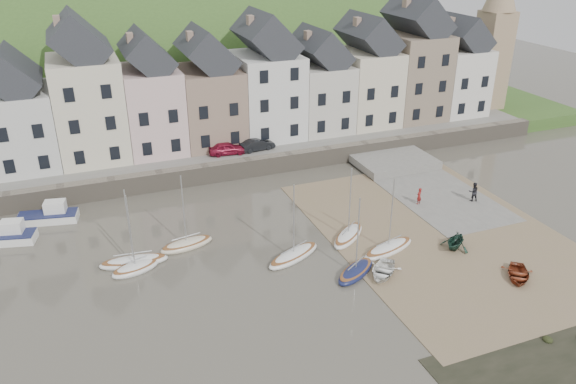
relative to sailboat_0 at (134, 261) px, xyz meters
name	(u,v)px	position (x,y,z in m)	size (l,w,h in m)	color
ground	(317,260)	(12.88, -4.39, -0.26)	(160.00, 160.00, 0.00)	#484339
quay_land	(211,125)	(12.88, 27.61, 0.49)	(90.00, 30.00, 1.50)	#375823
quay_street	(238,150)	(12.88, 16.11, 1.29)	(70.00, 7.00, 0.10)	slate
seawall	(248,167)	(12.88, 12.61, 0.64)	(70.00, 1.20, 1.80)	slate
beach	(440,233)	(23.88, -4.39, -0.23)	(18.00, 26.00, 0.06)	#7B6A4B
slipway	(426,187)	(27.88, 3.61, -0.20)	(8.00, 18.00, 0.12)	slate
hillside	(150,183)	(7.88, 55.61, -18.25)	(134.40, 84.00, 84.00)	#375823
townhouse_terrace	(242,86)	(14.64, 19.61, 7.06)	(61.05, 8.00, 13.93)	silver
church_spire	(496,31)	(47.43, 19.61, 10.79)	(4.00, 4.00, 18.00)	#997F60
sailboat_0	(134,261)	(0.00, 0.00, 0.00)	(5.12, 1.98, 6.32)	white
sailboat_1	(135,268)	(-0.01, -0.97, 0.01)	(3.86, 2.46, 6.32)	white
sailboat_2	(187,244)	(4.16, 1.02, 0.00)	(4.51, 2.31, 6.32)	beige
sailboat_3	(294,255)	(11.32, -3.54, 0.00)	(5.21, 3.46, 6.32)	white
sailboat_4	(348,235)	(16.52, -2.32, 0.00)	(4.46, 4.15, 6.32)	white
sailboat_5	(356,271)	(14.65, -7.16, 0.00)	(4.30, 3.49, 6.32)	#161C45
sailboat_6	(388,248)	(18.48, -5.25, 0.00)	(5.24, 2.87, 6.32)	white
motorboat_0	(6,235)	(-8.92, 7.01, 0.32)	(4.96, 2.77, 1.70)	white
motorboat_2	(50,215)	(-5.71, 9.52, 0.32)	(5.11, 2.64, 1.70)	white
rowboat_white	(383,271)	(16.38, -8.00, 0.14)	(2.32, 3.25, 0.67)	white
rowboat_green	(456,240)	(23.46, -6.82, 0.48)	(2.24, 2.59, 1.36)	#153025
rowboat_red	(518,274)	(25.07, -11.88, 0.12)	(2.20, 3.08, 0.64)	maroon
person_red	(419,196)	(25.12, 0.73, 0.63)	(0.56, 0.37, 1.53)	maroon
person_dark	(474,192)	(30.04, -0.52, 0.75)	(0.87, 0.68, 1.79)	black
car_left	(227,148)	(11.50, 15.11, 1.98)	(1.51, 3.76, 1.28)	maroon
car_right	(257,145)	(14.74, 15.11, 1.94)	(1.27, 3.65, 1.20)	black
shore_rocks	(556,360)	(21.20, -19.33, -0.19)	(14.00, 6.00, 0.62)	black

